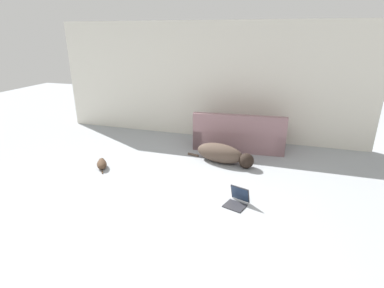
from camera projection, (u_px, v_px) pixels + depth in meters
name	position (u px, v px, depth m)	size (l,w,h in m)	color
ground_plane	(121.00, 237.00, 3.80)	(20.00, 20.00, 0.00)	#999EA3
wall_back	(206.00, 81.00, 7.09)	(7.53, 0.06, 2.71)	silver
couch	(239.00, 136.00, 6.66)	(2.01, 0.92, 0.84)	gray
dog	(223.00, 154.00, 5.92)	(1.44, 0.62, 0.38)	#4C3D33
cat	(102.00, 164.00, 5.75)	(0.38, 0.50, 0.15)	#473323
laptop_open	(238.00, 199.00, 4.52)	(0.39, 0.41, 0.27)	#2D2D33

